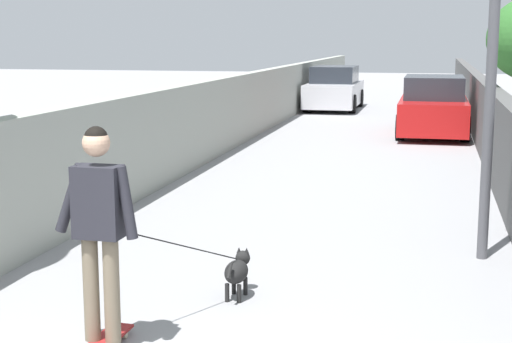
{
  "coord_description": "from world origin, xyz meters",
  "views": [
    {
      "loc": [
        -3.36,
        -1.71,
        2.52
      ],
      "look_at": [
        5.13,
        0.25,
        1.0
      ],
      "focal_mm": 53.82,
      "sensor_mm": 36.0,
      "label": 1
    }
  ],
  "objects_px": {
    "person_skateboarder": "(99,217)",
    "car_far": "(334,89)",
    "lamp_post": "(494,13)",
    "car_near": "(433,107)",
    "dog": "(237,270)",
    "skateboard": "(103,342)"
  },
  "relations": [
    {
      "from": "person_skateboarder",
      "to": "car_far",
      "type": "xyz_separation_m",
      "value": [
        21.88,
        0.89,
        -0.4
      ]
    },
    {
      "from": "car_far",
      "to": "person_skateboarder",
      "type": "bearing_deg",
      "value": -177.68
    },
    {
      "from": "car_far",
      "to": "lamp_post",
      "type": "bearing_deg",
      "value": -167.56
    },
    {
      "from": "car_near",
      "to": "car_far",
      "type": "height_order",
      "value": "same"
    },
    {
      "from": "car_near",
      "to": "lamp_post",
      "type": "bearing_deg",
      "value": -177.08
    },
    {
      "from": "dog",
      "to": "car_far",
      "type": "bearing_deg",
      "value": 4.57
    },
    {
      "from": "dog",
      "to": "car_far",
      "type": "height_order",
      "value": "car_far"
    },
    {
      "from": "lamp_post",
      "to": "car_far",
      "type": "bearing_deg",
      "value": 12.44
    },
    {
      "from": "dog",
      "to": "car_near",
      "type": "bearing_deg",
      "value": -7.62
    },
    {
      "from": "dog",
      "to": "car_far",
      "type": "distance_m",
      "value": 20.44
    },
    {
      "from": "person_skateboarder",
      "to": "car_far",
      "type": "height_order",
      "value": "person_skateboarder"
    },
    {
      "from": "skateboard",
      "to": "car_near",
      "type": "bearing_deg",
      "value": -9.6
    },
    {
      "from": "person_skateboarder",
      "to": "car_far",
      "type": "relative_size",
      "value": 0.41
    },
    {
      "from": "person_skateboarder",
      "to": "car_far",
      "type": "bearing_deg",
      "value": 2.32
    },
    {
      "from": "lamp_post",
      "to": "skateboard",
      "type": "relative_size",
      "value": 5.03
    },
    {
      "from": "skateboard",
      "to": "person_skateboarder",
      "type": "height_order",
      "value": "person_skateboarder"
    },
    {
      "from": "lamp_post",
      "to": "car_far",
      "type": "distance_m",
      "value": 18.97
    },
    {
      "from": "lamp_post",
      "to": "dog",
      "type": "height_order",
      "value": "lamp_post"
    },
    {
      "from": "skateboard",
      "to": "car_near",
      "type": "xyz_separation_m",
      "value": [
        15.22,
        -2.57,
        0.65
      ]
    },
    {
      "from": "car_near",
      "to": "dog",
      "type": "bearing_deg",
      "value": 172.38
    },
    {
      "from": "skateboard",
      "to": "dog",
      "type": "xyz_separation_m",
      "value": [
        1.51,
        -0.74,
        0.21
      ]
    },
    {
      "from": "lamp_post",
      "to": "skateboard",
      "type": "height_order",
      "value": "lamp_post"
    }
  ]
}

